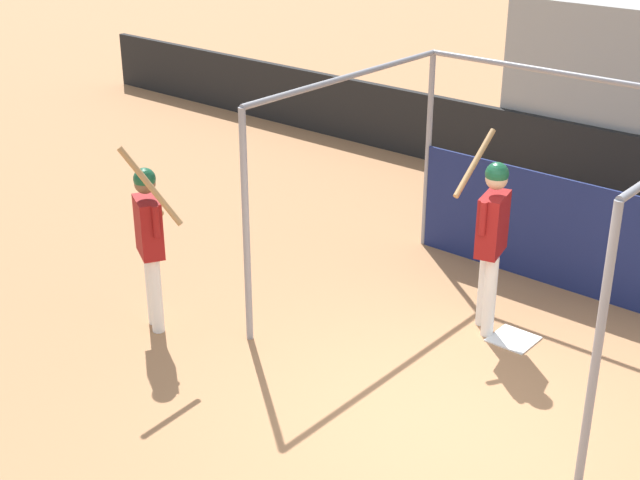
{
  "coord_description": "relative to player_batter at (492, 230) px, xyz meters",
  "views": [
    {
      "loc": [
        3.45,
        -5.73,
        4.68
      ],
      "look_at": [
        -1.91,
        0.56,
        1.02
      ],
      "focal_mm": 50.0,
      "sensor_mm": 36.0,
      "label": 1
    }
  ],
  "objects": [
    {
      "name": "player_batter",
      "position": [
        0.0,
        0.0,
        0.0
      ],
      "size": [
        0.58,
        0.84,
        2.01
      ],
      "rotation": [
        0.0,
        0.0,
        1.81
      ],
      "color": "white",
      "rests_on": "ground"
    },
    {
      "name": "ground_plane",
      "position": [
        0.58,
        -1.67,
        -1.14
      ],
      "size": [
        60.0,
        60.0,
        0.0
      ],
      "primitive_type": "plane",
      "color": "#A8754C"
    },
    {
      "name": "player_waiting",
      "position": [
        -2.66,
        -2.22,
        -0.06
      ],
      "size": [
        0.81,
        0.58,
        2.12
      ],
      "rotation": [
        0.0,
        0.0,
        -0.49
      ],
      "color": "white",
      "rests_on": "ground"
    },
    {
      "name": "batting_cage",
      "position": [
        0.08,
        0.91,
        -0.05
      ],
      "size": [
        3.72,
        3.25,
        2.49
      ],
      "color": "gray",
      "rests_on": "ground"
    },
    {
      "name": "home_plate",
      "position": [
        0.36,
        -0.01,
        -1.13
      ],
      "size": [
        0.44,
        0.44,
        0.02
      ],
      "color": "white",
      "rests_on": "ground"
    }
  ]
}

